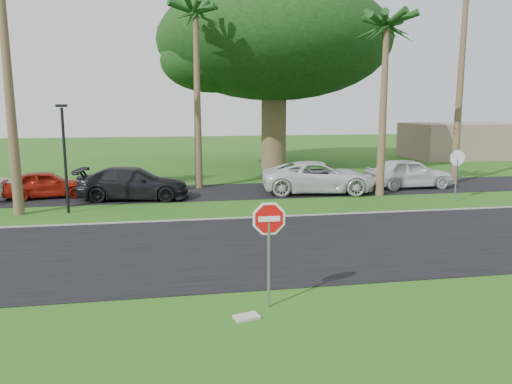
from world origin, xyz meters
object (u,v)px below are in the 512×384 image
object	(u,v)px
car_pickup	(409,173)
car_red	(47,184)
car_dark	(134,184)
stop_sign_near	(269,233)
car_minivan	(319,178)
stop_sign_far	(457,165)

from	to	relation	value
car_pickup	car_red	bearing A→B (deg)	87.56
car_dark	car_pickup	distance (m)	14.97
car_red	stop_sign_near	bearing A→B (deg)	-162.09
car_red	car_dark	xyz separation A→B (m)	(4.31, -1.15, 0.10)
car_dark	car_minivan	world-z (taller)	car_minivan
car_dark	car_pickup	xyz separation A→B (m)	(14.95, 0.77, 0.04)
stop_sign_near	car_pickup	xyz separation A→B (m)	(11.07, 14.96, -0.95)
car_pickup	car_minivan	bearing A→B (deg)	95.56
stop_sign_far	car_dark	bearing A→B (deg)	-11.69
stop_sign_near	car_minivan	distance (m)	15.40
stop_sign_far	car_red	bearing A→B (deg)	-12.41
stop_sign_far	car_minivan	bearing A→B (deg)	-29.35
car_dark	car_pickup	bearing A→B (deg)	-80.21
car_minivan	car_pickup	bearing A→B (deg)	-75.49
stop_sign_far	car_pickup	xyz separation A→B (m)	(-0.43, 3.96, -0.95)
stop_sign_near	car_minivan	world-z (taller)	stop_sign_near
car_dark	car_minivan	distance (m)	9.52
car_red	car_pickup	xyz separation A→B (m)	(19.26, -0.38, 0.14)
car_red	car_pickup	distance (m)	19.26
stop_sign_near	car_dark	distance (m)	14.74
car_dark	car_minivan	xyz separation A→B (m)	(9.52, 0.12, 0.04)
stop_sign_far	car_pickup	bearing A→B (deg)	-83.75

